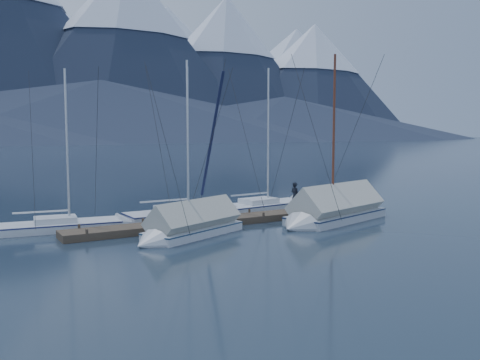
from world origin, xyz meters
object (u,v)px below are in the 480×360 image
object	(u,v)px
sailboat_covered_far	(187,228)
sailboat_open_right	(274,206)
person	(295,196)
sailboat_open_mid	(196,214)
sailboat_covered_near	(331,213)
sailboat_open_left	(79,226)

from	to	relation	value
sailboat_covered_far	sailboat_open_right	bearing A→B (deg)	31.70
sailboat_open_right	person	size ratio (longest dim) A/B	6.06
sailboat_open_mid	person	xyz separation A→B (m)	(5.09, -2.19, 0.94)
sailboat_open_right	sailboat_covered_far	distance (m)	9.51
sailboat_open_mid	person	world-z (taller)	sailboat_open_mid
sailboat_covered_near	sailboat_covered_far	distance (m)	8.03
sailboat_covered_far	sailboat_open_left	bearing A→B (deg)	130.05
sailboat_covered_far	person	bearing A→B (deg)	17.59
sailboat_open_left	sailboat_open_right	distance (m)	11.77
sailboat_covered_far	person	distance (m)	8.20
sailboat_open_left	sailboat_open_mid	world-z (taller)	sailboat_open_mid
sailboat_open_left	sailboat_covered_near	xyz separation A→B (m)	(11.70, -4.67, 0.33)
sailboat_open_mid	sailboat_open_right	bearing A→B (deg)	3.52
sailboat_covered_near	sailboat_covered_far	bearing A→B (deg)	177.85
sailboat_open_right	sailboat_covered_far	world-z (taller)	sailboat_open_right
sailboat_open_left	person	size ratio (longest dim) A/B	5.47
sailboat_open_left	sailboat_covered_near	world-z (taller)	sailboat_covered_near
sailboat_open_mid	sailboat_covered_far	size ratio (longest dim) A/B	1.13
sailboat_open_left	person	world-z (taller)	sailboat_open_left
person	sailboat_open_mid	bearing A→B (deg)	58.39
person	sailboat_open_left	bearing A→B (deg)	72.32
sailboat_open_left	sailboat_covered_far	bearing A→B (deg)	-49.95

